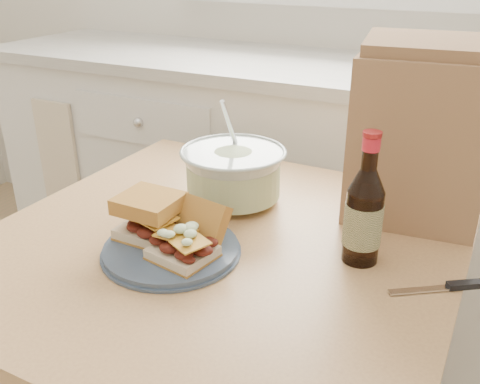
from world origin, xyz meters
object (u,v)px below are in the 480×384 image
at_px(dining_table, 220,285).
at_px(coleslaw_bowl, 233,176).
at_px(paper_bag, 418,141).
at_px(beer_bottle, 364,214).
at_px(plate, 171,250).

relative_size(dining_table, coleslaw_bowl, 3.90).
bearing_deg(paper_bag, beer_bottle, -107.74).
bearing_deg(coleslaw_bowl, paper_bag, 13.99).
bearing_deg(plate, beer_bottle, 22.97).
bearing_deg(dining_table, coleslaw_bowl, 109.11).
distance_m(dining_table, beer_bottle, 0.34).
height_order(dining_table, coleslaw_bowl, coleslaw_bowl).
bearing_deg(beer_bottle, coleslaw_bowl, 179.19).
xyz_separation_m(plate, beer_bottle, (0.33, 0.14, 0.09)).
height_order(coleslaw_bowl, paper_bag, paper_bag).
xyz_separation_m(plate, coleslaw_bowl, (-0.00, 0.26, 0.05)).
distance_m(coleslaw_bowl, paper_bag, 0.40).
relative_size(dining_table, paper_bag, 2.69).
xyz_separation_m(beer_bottle, paper_bag, (0.05, 0.22, 0.08)).
relative_size(coleslaw_bowl, beer_bottle, 0.95).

